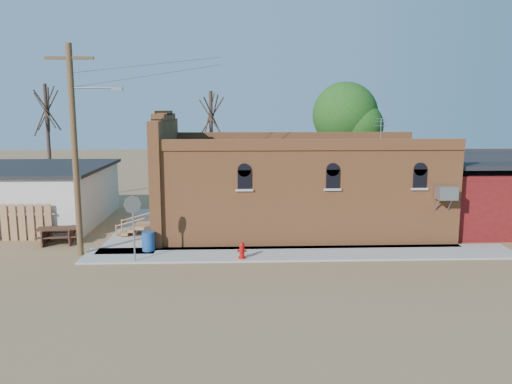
{
  "coord_description": "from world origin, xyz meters",
  "views": [
    {
      "loc": [
        -1.36,
        -20.21,
        6.31
      ],
      "look_at": [
        -0.42,
        3.33,
        2.4
      ],
      "focal_mm": 35.0,
      "sensor_mm": 36.0,
      "label": 1
    }
  ],
  "objects_px": {
    "stop_sign": "(133,211)",
    "trash_barrel": "(148,241)",
    "fire_hydrant": "(242,250)",
    "picnic_table": "(58,233)",
    "utility_pole": "(76,146)",
    "brick_bar": "(294,186)"
  },
  "relations": [
    {
      "from": "brick_bar",
      "to": "stop_sign",
      "type": "bearing_deg",
      "value": -142.83
    },
    {
      "from": "fire_hydrant",
      "to": "picnic_table",
      "type": "relative_size",
      "value": 0.35
    },
    {
      "from": "utility_pole",
      "to": "stop_sign",
      "type": "bearing_deg",
      "value": -25.29
    },
    {
      "from": "stop_sign",
      "to": "trash_barrel",
      "type": "xyz_separation_m",
      "value": [
        0.3,
        1.5,
        -1.7
      ]
    },
    {
      "from": "stop_sign",
      "to": "trash_barrel",
      "type": "distance_m",
      "value": 2.29
    },
    {
      "from": "brick_bar",
      "to": "stop_sign",
      "type": "xyz_separation_m",
      "value": [
        -7.25,
        -5.49,
        -0.13
      ]
    },
    {
      "from": "brick_bar",
      "to": "trash_barrel",
      "type": "xyz_separation_m",
      "value": [
        -6.94,
        -3.99,
        -1.83
      ]
    },
    {
      "from": "utility_pole",
      "to": "picnic_table",
      "type": "distance_m",
      "value": 5.01
    },
    {
      "from": "trash_barrel",
      "to": "fire_hydrant",
      "type": "bearing_deg",
      "value": -17.84
    },
    {
      "from": "fire_hydrant",
      "to": "brick_bar",
      "type": "bearing_deg",
      "value": 42.13
    },
    {
      "from": "utility_pole",
      "to": "trash_barrel",
      "type": "relative_size",
      "value": 10.52
    },
    {
      "from": "trash_barrel",
      "to": "stop_sign",
      "type": "bearing_deg",
      "value": -101.47
    },
    {
      "from": "trash_barrel",
      "to": "utility_pole",
      "type": "bearing_deg",
      "value": -173.98
    },
    {
      "from": "fire_hydrant",
      "to": "stop_sign",
      "type": "relative_size",
      "value": 0.25
    },
    {
      "from": "picnic_table",
      "to": "brick_bar",
      "type": "bearing_deg",
      "value": 2.84
    },
    {
      "from": "fire_hydrant",
      "to": "utility_pole",
      "type": "bearing_deg",
      "value": 151.26
    },
    {
      "from": "utility_pole",
      "to": "brick_bar",
      "type": "bearing_deg",
      "value": 23.69
    },
    {
      "from": "utility_pole",
      "to": "fire_hydrant",
      "type": "bearing_deg",
      "value": -8.44
    },
    {
      "from": "fire_hydrant",
      "to": "picnic_table",
      "type": "distance_m",
      "value": 9.23
    },
    {
      "from": "stop_sign",
      "to": "picnic_table",
      "type": "bearing_deg",
      "value": 135.25
    },
    {
      "from": "trash_barrel",
      "to": "picnic_table",
      "type": "relative_size",
      "value": 0.42
    },
    {
      "from": "trash_barrel",
      "to": "picnic_table",
      "type": "distance_m",
      "value": 4.86
    }
  ]
}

